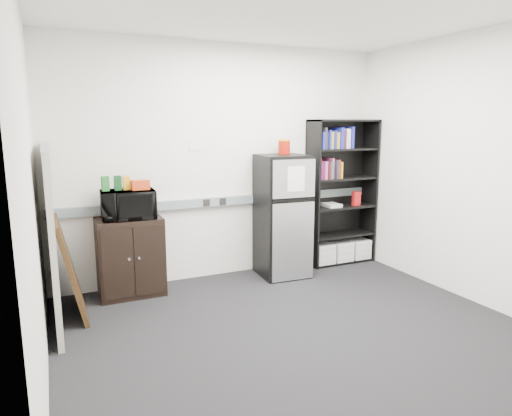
{
  "coord_description": "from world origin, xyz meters",
  "views": [
    {
      "loc": [
        -1.88,
        -3.26,
        1.81
      ],
      "look_at": [
        0.02,
        0.9,
        0.95
      ],
      "focal_mm": 32.0,
      "sensor_mm": 36.0,
      "label": 1
    }
  ],
  "objects_px": {
    "cabinet": "(131,257)",
    "refrigerator": "(282,216)",
    "bookshelf": "(341,193)",
    "microwave": "(128,204)",
    "cubicle_partition": "(52,237)"
  },
  "relations": [
    {
      "from": "cubicle_partition",
      "to": "cabinet",
      "type": "bearing_deg",
      "value": 29.82
    },
    {
      "from": "bookshelf",
      "to": "cabinet",
      "type": "xyz_separation_m",
      "value": [
        -2.69,
        -0.06,
        -0.5
      ]
    },
    {
      "from": "bookshelf",
      "to": "cabinet",
      "type": "height_order",
      "value": "bookshelf"
    },
    {
      "from": "cubicle_partition",
      "to": "microwave",
      "type": "distance_m",
      "value": 0.86
    },
    {
      "from": "cubicle_partition",
      "to": "refrigerator",
      "type": "bearing_deg",
      "value": 7.78
    },
    {
      "from": "bookshelf",
      "to": "refrigerator",
      "type": "relative_size",
      "value": 1.28
    },
    {
      "from": "cabinet",
      "to": "microwave",
      "type": "height_order",
      "value": "microwave"
    },
    {
      "from": "microwave",
      "to": "refrigerator",
      "type": "bearing_deg",
      "value": 0.82
    },
    {
      "from": "cabinet",
      "to": "refrigerator",
      "type": "distance_m",
      "value": 1.79
    },
    {
      "from": "microwave",
      "to": "refrigerator",
      "type": "distance_m",
      "value": 1.78
    },
    {
      "from": "cubicle_partition",
      "to": "bookshelf",
      "type": "bearing_deg",
      "value": 8.06
    },
    {
      "from": "refrigerator",
      "to": "microwave",
      "type": "bearing_deg",
      "value": -178.82
    },
    {
      "from": "bookshelf",
      "to": "refrigerator",
      "type": "distance_m",
      "value": 0.96
    },
    {
      "from": "bookshelf",
      "to": "refrigerator",
      "type": "xyz_separation_m",
      "value": [
        -0.93,
        -0.14,
        -0.19
      ]
    },
    {
      "from": "cabinet",
      "to": "refrigerator",
      "type": "relative_size",
      "value": 0.58
    }
  ]
}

